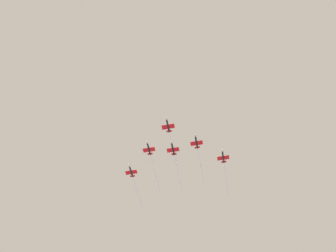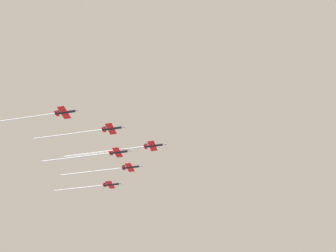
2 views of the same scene
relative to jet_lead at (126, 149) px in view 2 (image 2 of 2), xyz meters
The scene contains 6 objects.
jet_lead is the anchor object (origin of this frame).
jet_port_inner 18.97m from the jet_lead, 22.16° to the right, with size 37.28×21.41×2.19m.
jet_starboard_inner 18.97m from the jet_lead, 79.77° to the left, with size 37.22×21.38×2.19m.
jet_port_outer 14.16m from the jet_lead, 28.77° to the left, with size 38.69×22.18×2.19m.
jet_starboard_outer 38.64m from the jet_lead, 20.92° to the right, with size 33.66×19.42×2.19m.
jet_center_rear 38.81m from the jet_lead, 78.17° to the left, with size 34.24×19.74×2.19m.
Camera 2 is at (-108.16, 83.34, 72.47)m, focal length 40.75 mm.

